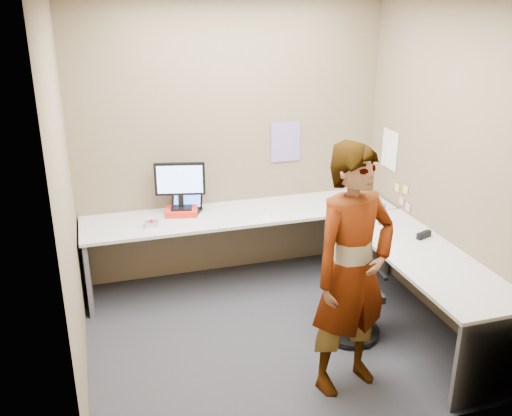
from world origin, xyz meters
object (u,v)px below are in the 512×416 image
object	(u,v)px
monitor	(180,182)
office_chair	(350,291)
desk	(306,245)
person	(352,272)

from	to	relation	value
monitor	office_chair	xyz separation A→B (m)	(1.18, -1.24, -0.67)
desk	office_chair	size ratio (longest dim) A/B	3.20
monitor	person	size ratio (longest dim) A/B	0.25
desk	person	xyz separation A→B (m)	(-0.11, -1.13, 0.32)
office_chair	monitor	bearing A→B (deg)	138.59
monitor	office_chair	size ratio (longest dim) A/B	0.50
person	monitor	bearing A→B (deg)	100.19
desk	monitor	xyz separation A→B (m)	(-0.98, 0.71, 0.46)
office_chair	person	distance (m)	0.86
desk	monitor	world-z (taller)	monitor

